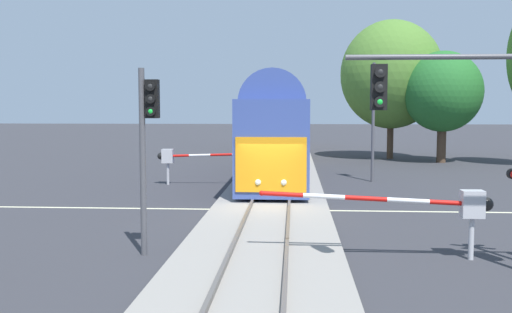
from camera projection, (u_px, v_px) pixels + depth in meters
ground_plane at (270, 210)px, 22.48m from camera, size 220.00×220.00×0.00m
road_centre_stripe at (270, 210)px, 22.47m from camera, size 44.00×0.20×0.01m
railway_track at (270, 207)px, 22.47m from camera, size 4.40×80.00×0.32m
commuter_train at (282, 123)px, 41.95m from camera, size 3.04×41.78×5.16m
crossing_gate_near at (445, 205)px, 15.12m from camera, size 6.00×0.40×1.80m
crossing_gate_far at (181, 157)px, 29.59m from camera, size 6.01×0.40×1.80m
traffic_signal_far_side at (376, 103)px, 30.56m from camera, size 0.53×0.38×6.19m
traffic_signal_median at (147, 131)px, 15.35m from camera, size 0.53×0.38×4.93m
traffic_signal_near_right at (505, 104)px, 12.71m from camera, size 5.33×0.38×5.26m
oak_far_right at (443, 92)px, 41.07m from camera, size 5.45×5.45×7.79m
elm_centre_background at (391, 75)px, 44.03m from camera, size 7.56×7.56×10.36m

